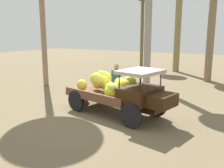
{
  "coord_description": "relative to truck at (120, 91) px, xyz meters",
  "views": [
    {
      "loc": [
        4.47,
        -8.16,
        3.18
      ],
      "look_at": [
        -0.25,
        0.19,
        1.18
      ],
      "focal_mm": 40.08,
      "sensor_mm": 36.0,
      "label": 1
    }
  ],
  "objects": [
    {
      "name": "farmer",
      "position": [
        -1.21,
        1.92,
        0.02
      ],
      "size": [
        0.53,
        0.47,
        1.7
      ],
      "rotation": [
        0.0,
        0.0,
        -1.62
      ],
      "color": "#B7AAA3",
      "rests_on": "ground"
    },
    {
      "name": "ground_plane",
      "position": [
        -0.13,
        -0.16,
        -0.94
      ],
      "size": [
        60.0,
        60.0,
        0.0
      ],
      "primitive_type": "plane",
      "color": "#736247"
    },
    {
      "name": "wooden_crate",
      "position": [
        -2.36,
        0.6,
        -0.73
      ],
      "size": [
        0.62,
        0.51,
        0.43
      ],
      "primitive_type": "cube",
      "rotation": [
        0.0,
        0.0,
        0.1
      ],
      "color": "#8D5D4C",
      "rests_on": "ground"
    },
    {
      "name": "truck",
      "position": [
        0.0,
        0.0,
        0.0
      ],
      "size": [
        4.64,
        2.5,
        1.86
      ],
      "rotation": [
        0.0,
        0.0,
        -0.21
      ],
      "color": "#321C0C",
      "rests_on": "ground"
    }
  ]
}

